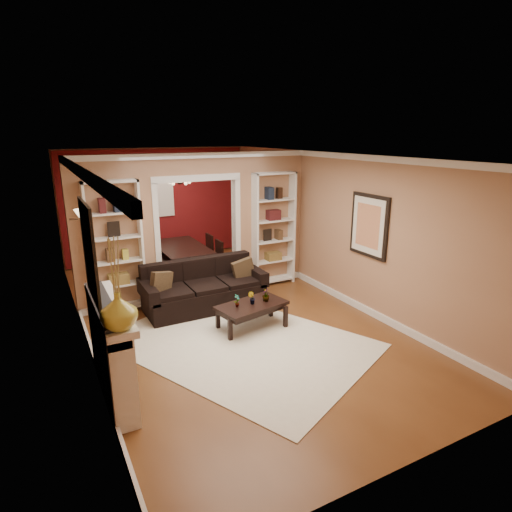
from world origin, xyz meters
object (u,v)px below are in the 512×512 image
fireplace (113,350)px  sofa (204,286)px  bookshelf_left (116,248)px  dining_table (183,260)px  bookshelf_right (273,230)px  coffee_table (252,316)px

fireplace → sofa: bearing=45.8°
bookshelf_left → dining_table: (1.67, 1.52, -0.84)m
bookshelf_left → bookshelf_right: 3.10m
sofa → bookshelf_left: bearing=156.8°
sofa → bookshelf_left: bookshelf_left is taller
coffee_table → fireplace: fireplace is taller
sofa → dining_table: sofa is taller
sofa → fireplace: 2.72m
sofa → dining_table: 2.13m
sofa → dining_table: (0.31, 2.10, -0.11)m
sofa → fireplace: bearing=-134.2°
coffee_table → fireplace: (-2.27, -0.84, 0.37)m
sofa → bookshelf_left: size_ratio=0.94×
coffee_table → bookshelf_right: 2.37m
bookshelf_right → dining_table: size_ratio=1.29×
coffee_table → bookshelf_right: (1.37, 1.69, 0.94)m
bookshelf_left → dining_table: 2.41m
sofa → coffee_table: sofa is taller
coffee_table → sofa: bearing=97.4°
bookshelf_left → bookshelf_right: size_ratio=1.00×
sofa → dining_table: size_ratio=1.22×
bookshelf_right → coffee_table: bearing=-128.9°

